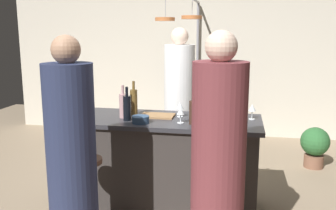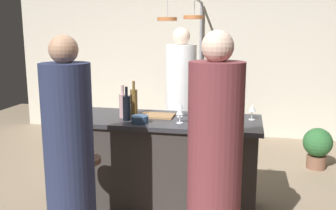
{
  "view_description": "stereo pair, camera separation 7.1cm",
  "coord_description": "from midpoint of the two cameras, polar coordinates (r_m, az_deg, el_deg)",
  "views": [
    {
      "loc": [
        0.67,
        -3.38,
        1.71
      ],
      "look_at": [
        0.0,
        0.15,
        1.0
      ],
      "focal_mm": 40.08,
      "sensor_mm": 36.0,
      "label": 1
    },
    {
      "loc": [
        0.74,
        -3.36,
        1.71
      ],
      "look_at": [
        0.0,
        0.15,
        1.0
      ],
      "focal_mm": 40.08,
      "sensor_mm": 36.0,
      "label": 2
    }
  ],
  "objects": [
    {
      "name": "ground_plane",
      "position": [
        3.85,
        0.07,
        -15.21
      ],
      "size": [
        9.0,
        9.0,
        0.0
      ],
      "primitive_type": "plane",
      "color": "gray"
    },
    {
      "name": "back_wall",
      "position": [
        6.27,
        5.48,
        7.41
      ],
      "size": [
        6.4,
        0.16,
        2.6
      ],
      "primitive_type": "cube",
      "color": "beige",
      "rests_on": "ground_plane"
    },
    {
      "name": "kitchen_island",
      "position": [
        3.67,
        0.07,
        -8.87
      ],
      "size": [
        1.8,
        0.72,
        0.9
      ],
      "color": "#332D2B",
      "rests_on": "ground_plane"
    },
    {
      "name": "stove_range",
      "position": [
        6.0,
        4.89,
        -0.99
      ],
      "size": [
        0.8,
        0.64,
        0.89
      ],
      "color": "#47474C",
      "rests_on": "ground_plane"
    },
    {
      "name": "chef",
      "position": [
        4.59,
        2.4,
        -0.08
      ],
      "size": [
        0.37,
        0.37,
        1.75
      ],
      "color": "white",
      "rests_on": "ground_plane"
    },
    {
      "name": "bar_stool_left",
      "position": [
        3.3,
        -11.66,
        -12.9
      ],
      "size": [
        0.28,
        0.28,
        0.68
      ],
      "color": "#4C4C51",
      "rests_on": "ground_plane"
    },
    {
      "name": "guest_left",
      "position": [
        2.84,
        -14.05,
        -8.23
      ],
      "size": [
        0.36,
        0.36,
        1.69
      ],
      "color": "#262D4C",
      "rests_on": "ground_plane"
    },
    {
      "name": "bar_stool_right",
      "position": [
        3.06,
        7.87,
        -14.77
      ],
      "size": [
        0.28,
        0.28,
        0.68
      ],
      "color": "#4C4C51",
      "rests_on": "ground_plane"
    },
    {
      "name": "guest_right",
      "position": [
        2.57,
        7.88,
        -9.79
      ],
      "size": [
        0.36,
        0.36,
        1.72
      ],
      "color": "brown",
      "rests_on": "ground_plane"
    },
    {
      "name": "overhead_pot_rack",
      "position": [
        5.42,
        3.83,
        10.43
      ],
      "size": [
        0.61,
        1.34,
        2.17
      ],
      "color": "gray",
      "rests_on": "ground_plane"
    },
    {
      "name": "potted_plant",
      "position": [
        5.1,
        22.15,
        -5.74
      ],
      "size": [
        0.36,
        0.36,
        0.52
      ],
      "color": "brown",
      "rests_on": "ground_plane"
    },
    {
      "name": "cutting_board",
      "position": [
        3.61,
        -1.08,
        -1.63
      ],
      "size": [
        0.32,
        0.22,
        0.02
      ],
      "primitive_type": "cube",
      "color": "#997047",
      "rests_on": "kitchen_island"
    },
    {
      "name": "pepper_mill",
      "position": [
        3.31,
        4.14,
        -1.17
      ],
      "size": [
        0.05,
        0.05,
        0.21
      ],
      "primitive_type": "cylinder",
      "color": "#382319",
      "rests_on": "kitchen_island"
    },
    {
      "name": "wine_bottle_rose",
      "position": [
        3.58,
        -6.31,
        -0.01
      ],
      "size": [
        0.07,
        0.07,
        0.31
      ],
      "color": "#B78C8E",
      "rests_on": "kitchen_island"
    },
    {
      "name": "wine_bottle_dark",
      "position": [
        3.46,
        -5.72,
        -0.36
      ],
      "size": [
        0.07,
        0.07,
        0.31
      ],
      "color": "black",
      "rests_on": "kitchen_island"
    },
    {
      "name": "wine_bottle_green",
      "position": [
        3.55,
        9.92,
        -0.32
      ],
      "size": [
        0.07,
        0.07,
        0.3
      ],
      "color": "#193D23",
      "rests_on": "kitchen_island"
    },
    {
      "name": "wine_bottle_amber",
      "position": [
        3.69,
        -4.67,
        0.54
      ],
      "size": [
        0.07,
        0.07,
        0.33
      ],
      "color": "brown",
      "rests_on": "kitchen_island"
    },
    {
      "name": "wine_glass_near_right_guest",
      "position": [
        3.34,
        2.42,
        -1.02
      ],
      "size": [
        0.07,
        0.07,
        0.15
      ],
      "color": "silver",
      "rests_on": "kitchen_island"
    },
    {
      "name": "wine_glass_near_left_guest",
      "position": [
        3.56,
        13.25,
        -0.55
      ],
      "size": [
        0.07,
        0.07,
        0.15
      ],
      "color": "silver",
      "rests_on": "kitchen_island"
    },
    {
      "name": "wine_glass_by_chef",
      "position": [
        3.58,
        2.38,
        -0.19
      ],
      "size": [
        0.07,
        0.07,
        0.15
      ],
      "color": "silver",
      "rests_on": "kitchen_island"
    },
    {
      "name": "mixing_bowl_blue",
      "position": [
        3.37,
        -3.69,
        -2.2
      ],
      "size": [
        0.15,
        0.15,
        0.07
      ],
      "primitive_type": "cylinder",
      "color": "#334C6B",
      "rests_on": "kitchen_island"
    },
    {
      "name": "mixing_bowl_steel",
      "position": [
        3.3,
        8.45,
        -2.49
      ],
      "size": [
        0.17,
        0.17,
        0.08
      ],
      "primitive_type": "cylinder",
      "color": "#B7B7BC",
      "rests_on": "kitchen_island"
    }
  ]
}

